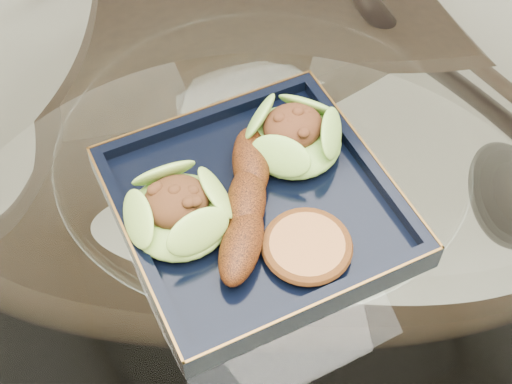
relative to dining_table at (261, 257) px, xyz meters
name	(u,v)px	position (x,y,z in m)	size (l,w,h in m)	color
dining_table	(261,257)	(0.00, 0.00, 0.00)	(1.13, 1.13, 0.77)	white
dining_chair	(251,36)	(0.22, 0.49, -0.10)	(0.46, 0.46, 0.89)	black
navy_plate	(256,209)	(-0.03, -0.04, 0.17)	(0.27, 0.27, 0.02)	black
lettuce_wrap_left	(179,213)	(-0.11, -0.03, 0.20)	(0.10, 0.10, 0.04)	olive
lettuce_wrap_right	(294,137)	(0.04, 0.01, 0.20)	(0.10, 0.10, 0.04)	olive
roasted_plantain	(246,202)	(-0.04, -0.05, 0.20)	(0.19, 0.04, 0.03)	#562409
crumb_patty	(307,247)	(-0.01, -0.11, 0.19)	(0.08, 0.08, 0.01)	#A56837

